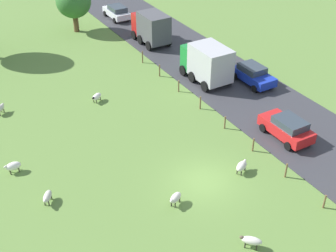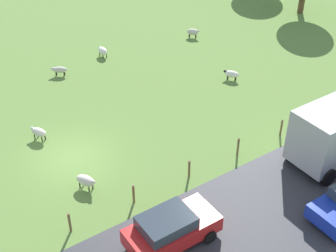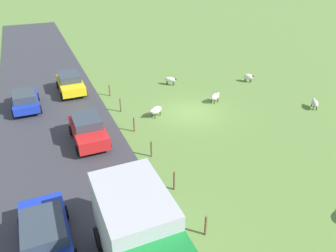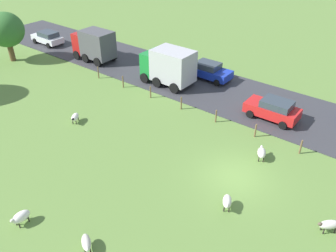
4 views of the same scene
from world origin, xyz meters
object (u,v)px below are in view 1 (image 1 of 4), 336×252
object	(u,v)px
truck_0	(207,62)
sheep_6	(47,197)
sheep_2	(13,166)
sheep_4	(251,241)
sheep_5	(175,198)
car_2	(253,74)
sheep_7	(0,108)
sheep_3	(242,166)
car_4	(117,12)
tree_2	(73,1)
sheep_1	(97,97)
truck_1	(151,27)
car_1	(287,127)

from	to	relation	value
truck_0	sheep_6	bearing A→B (deg)	-154.47
sheep_2	sheep_6	bearing A→B (deg)	-75.69
sheep_4	sheep_5	world-z (taller)	sheep_5
sheep_5	car_2	world-z (taller)	car_2
sheep_7	sheep_3	bearing A→B (deg)	-52.46
sheep_7	car_4	bearing A→B (deg)	40.73
sheep_5	sheep_7	world-z (taller)	sheep_7
sheep_5	car_4	size ratio (longest dim) A/B	0.27
tree_2	sheep_3	bearing A→B (deg)	-89.24
car_4	car_2	bearing A→B (deg)	-80.56
sheep_4	tree_2	bearing A→B (deg)	84.73
car_4	sheep_6	bearing A→B (deg)	-122.72
sheep_1	sheep_3	bearing A→B (deg)	-71.31
truck_1	sheep_7	bearing A→B (deg)	-159.85
sheep_3	truck_0	size ratio (longest dim) A/B	0.25
sheep_5	truck_1	world-z (taller)	truck_1
sheep_7	car_2	size ratio (longest dim) A/B	0.26
truck_1	car_4	distance (m)	8.65
sheep_5	car_2	size ratio (longest dim) A/B	0.27
sheep_2	truck_1	bearing A→B (deg)	38.03
sheep_2	sheep_5	world-z (taller)	sheep_5
sheep_4	tree_2	world-z (taller)	tree_2
car_2	car_4	size ratio (longest dim) A/B	0.99
truck_1	tree_2	bearing A→B (deg)	127.97
sheep_5	tree_2	bearing A→B (deg)	80.45
sheep_2	truck_1	world-z (taller)	truck_1
sheep_6	sheep_5	bearing A→B (deg)	-31.68
tree_2	car_1	distance (m)	28.59
sheep_2	truck_1	size ratio (longest dim) A/B	0.24
sheep_1	car_2	world-z (taller)	car_2
sheep_7	car_1	world-z (taller)	car_1
car_1	car_4	bearing A→B (deg)	90.24
tree_2	truck_1	xyz separation A→B (m)	(5.68, -7.27, -1.60)
sheep_3	sheep_6	xyz separation A→B (m)	(-12.13, 3.71, -0.06)
sheep_3	car_2	size ratio (longest dim) A/B	0.29
sheep_1	sheep_6	size ratio (longest dim) A/B	1.01
sheep_7	tree_2	size ratio (longest dim) A/B	0.21
sheep_3	car_1	distance (m)	5.63
sheep_4	car_4	bearing A→B (deg)	76.24
sheep_1	sheep_4	world-z (taller)	sheep_4
sheep_3	truck_1	bearing A→B (deg)	76.60
sheep_2	tree_2	xyz separation A→B (m)	(12.77, 21.70, 2.93)
sheep_4	sheep_6	size ratio (longest dim) A/B	1.00
sheep_1	car_4	distance (m)	19.76
car_4	sheep_1	bearing A→B (deg)	-120.06
sheep_7	truck_0	xyz separation A→B (m)	(17.59, -3.69, 1.37)
sheep_6	car_2	xyz separation A→B (m)	(20.91, 5.90, 0.43)
truck_0	car_2	xyz separation A→B (m)	(3.33, -2.49, -0.99)
sheep_2	truck_0	size ratio (longest dim) A/B	0.23
sheep_6	tree_2	world-z (taller)	tree_2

